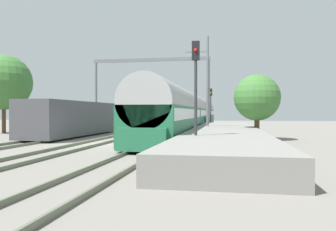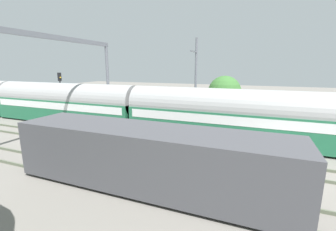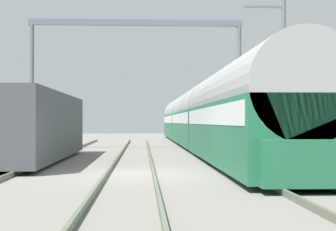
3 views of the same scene
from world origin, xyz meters
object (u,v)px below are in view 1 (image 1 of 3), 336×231
at_px(catenary_gantry, 151,78).
at_px(railway_signal_far, 211,103).
at_px(freight_car, 74,119).
at_px(railway_signal_near, 196,82).
at_px(passenger_train, 193,112).
at_px(person_crossing, 207,121).

bearing_deg(catenary_gantry, railway_signal_far, 45.74).
height_order(freight_car, railway_signal_near, railway_signal_near).
height_order(passenger_train, freight_car, passenger_train).
bearing_deg(freight_car, railway_signal_near, -43.04).
relative_size(passenger_train, person_crossing, 28.44).
bearing_deg(railway_signal_near, passenger_train, 95.91).
relative_size(passenger_train, freight_car, 3.78).
bearing_deg(person_crossing, passenger_train, 114.37).
bearing_deg(railway_signal_far, person_crossing, -92.58).
xyz_separation_m(passenger_train, railway_signal_near, (2.48, -23.92, 1.44)).
distance_m(passenger_train, person_crossing, 3.01).
relative_size(freight_car, railway_signal_near, 2.43).
xyz_separation_m(passenger_train, freight_car, (-8.54, -13.64, -0.50)).
bearing_deg(freight_car, person_crossing, 47.92).
height_order(freight_car, person_crossing, freight_car).
height_order(person_crossing, catenary_gantry, catenary_gantry).
bearing_deg(person_crossing, catenary_gantry, -177.59).
height_order(railway_signal_near, railway_signal_far, railway_signal_near).
relative_size(passenger_train, railway_signal_near, 9.18).
relative_size(passenger_train, catenary_gantry, 3.80).
relative_size(railway_signal_near, catenary_gantry, 0.41).
relative_size(freight_car, railway_signal_far, 2.64).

